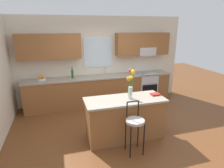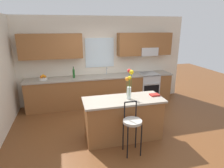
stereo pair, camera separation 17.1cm
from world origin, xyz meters
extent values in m
plane|color=brown|center=(0.00, 0.00, 0.00)|extent=(14.00, 14.00, 0.00)
cube|color=beige|center=(0.00, 2.06, 1.35)|extent=(5.60, 0.12, 2.70)
cube|color=brown|center=(-1.43, 1.83, 1.85)|extent=(1.75, 0.34, 0.70)
cube|color=brown|center=(1.43, 1.83, 1.85)|extent=(1.75, 0.34, 0.70)
cube|color=silver|center=(0.00, 1.99, 1.60)|extent=(0.90, 0.03, 0.90)
cube|color=#B7BABC|center=(1.55, 1.80, 1.62)|extent=(0.56, 0.36, 0.26)
cube|color=brown|center=(0.00, 1.70, 0.44)|extent=(4.50, 0.60, 0.88)
cube|color=#9E9384|center=(0.00, 1.70, 0.90)|extent=(4.56, 0.64, 0.04)
cube|color=#B7BABC|center=(0.19, 1.70, 0.85)|extent=(0.54, 0.38, 0.11)
cylinder|color=#B7BABC|center=(0.19, 1.86, 1.03)|extent=(0.02, 0.02, 0.22)
cylinder|color=#B7BABC|center=(0.19, 1.80, 1.14)|extent=(0.02, 0.12, 0.02)
cube|color=#B7BABC|center=(1.55, 1.68, 0.46)|extent=(0.60, 0.60, 0.92)
cube|color=black|center=(1.55, 1.38, 0.40)|extent=(0.52, 0.02, 0.40)
cylinder|color=#B7BABC|center=(1.55, 1.35, 0.66)|extent=(0.50, 0.02, 0.02)
cube|color=brown|center=(0.06, -0.31, 0.44)|extent=(1.63, 0.62, 0.88)
cube|color=#9E9384|center=(0.06, -0.31, 0.90)|extent=(1.71, 0.70, 0.04)
cylinder|color=black|center=(-0.07, -1.02, 0.33)|extent=(0.02, 0.02, 0.66)
cylinder|color=black|center=(0.20, -1.02, 0.33)|extent=(0.02, 0.02, 0.66)
cylinder|color=black|center=(-0.07, -0.75, 0.33)|extent=(0.02, 0.02, 0.66)
cylinder|color=black|center=(0.20, -0.75, 0.33)|extent=(0.02, 0.02, 0.66)
cylinder|color=#B2ADA3|center=(0.06, -0.89, 0.69)|extent=(0.36, 0.36, 0.05)
cylinder|color=black|center=(-0.05, -0.75, 0.87)|extent=(0.02, 0.02, 0.32)
cylinder|color=black|center=(0.18, -0.75, 0.87)|extent=(0.02, 0.02, 0.32)
cylinder|color=black|center=(0.06, -0.75, 1.03)|extent=(0.23, 0.02, 0.02)
cylinder|color=silver|center=(0.18, -0.32, 1.05)|extent=(0.09, 0.09, 0.26)
cylinder|color=#3D722D|center=(0.22, -0.32, 1.25)|extent=(0.01, 0.01, 0.50)
sphere|color=yellow|center=(0.22, -0.32, 1.50)|extent=(0.09, 0.09, 0.09)
cylinder|color=#3D722D|center=(0.19, -0.28, 1.26)|extent=(0.01, 0.01, 0.52)
sphere|color=red|center=(0.19, -0.28, 1.52)|extent=(0.08, 0.08, 0.08)
cylinder|color=#3D722D|center=(0.13, -0.32, 1.18)|extent=(0.01, 0.01, 0.36)
sphere|color=orange|center=(0.13, -0.32, 1.36)|extent=(0.09, 0.09, 0.09)
cylinder|color=#3D722D|center=(0.17, -0.37, 1.20)|extent=(0.01, 0.01, 0.40)
sphere|color=yellow|center=(0.17, -0.37, 1.40)|extent=(0.07, 0.07, 0.07)
cube|color=maroon|center=(0.80, -0.28, 0.94)|extent=(0.20, 0.15, 0.03)
cylinder|color=silver|center=(-1.72, 1.70, 0.95)|extent=(0.24, 0.24, 0.06)
sphere|color=orange|center=(-1.66, 1.70, 1.01)|extent=(0.07, 0.07, 0.07)
sphere|color=orange|center=(-1.70, 1.75, 1.01)|extent=(0.07, 0.07, 0.07)
sphere|color=orange|center=(-1.76, 1.73, 1.01)|extent=(0.07, 0.07, 0.07)
sphere|color=orange|center=(-1.76, 1.67, 1.01)|extent=(0.08, 0.08, 0.08)
sphere|color=orange|center=(-1.72, 1.70, 1.04)|extent=(0.08, 0.08, 0.08)
cylinder|color=#1E5923|center=(-0.85, 1.70, 1.05)|extent=(0.06, 0.06, 0.26)
cylinder|color=#1E5923|center=(-0.85, 1.70, 1.21)|extent=(0.03, 0.03, 0.07)
cylinder|color=black|center=(-0.85, 1.70, 1.25)|extent=(0.03, 0.03, 0.02)
camera|label=1|loc=(-1.28, -3.88, 2.41)|focal=30.67mm
camera|label=2|loc=(-1.11, -3.92, 2.41)|focal=30.67mm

